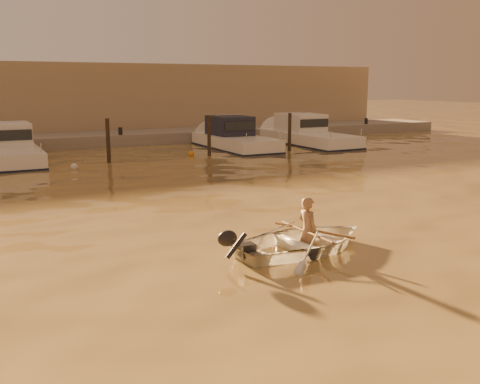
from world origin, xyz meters
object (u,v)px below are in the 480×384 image
moored_boat_4 (235,137)px  moored_boat_5 (307,133)px  person (308,230)px  waterfront_building (62,101)px  moored_boat_2 (12,148)px  dinghy (304,241)px

moored_boat_4 → moored_boat_5: size_ratio=0.88×
person → waterfront_building: bearing=-5.6°
moored_boat_2 → moored_boat_4: size_ratio=0.99×
moored_boat_4 → dinghy: bearing=-112.1°
moored_boat_5 → person: bearing=-124.3°
dinghy → moored_boat_2: size_ratio=0.44×
waterfront_building → moored_boat_5: bearing=-42.2°
moored_boat_2 → waterfront_building: waterfront_building is taller
moored_boat_2 → moored_boat_4: same height
dinghy → waterfront_building: waterfront_building is taller
moored_boat_5 → waterfront_building: size_ratio=0.18×
dinghy → moored_boat_4: bearing=-28.6°
moored_boat_2 → waterfront_building: (4.07, 11.00, 1.77)m
dinghy → moored_boat_4: 18.57m
moored_boat_2 → waterfront_building: size_ratio=0.16×
person → waterfront_building: 28.26m
moored_boat_2 → person: bearing=-75.3°
moored_boat_2 → moored_boat_5: 16.22m
person → moored_boat_5: size_ratio=0.18×
moored_boat_2 → moored_boat_5: bearing=0.0°
waterfront_building → dinghy: bearing=-89.3°
waterfront_building → moored_boat_2: bearing=-110.3°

